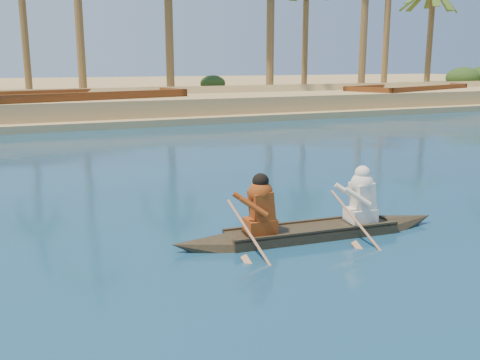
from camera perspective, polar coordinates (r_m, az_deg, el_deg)
name	(u,v)px	position (r m, az deg, el deg)	size (l,w,h in m)	color
canoe	(312,222)	(10.20, 7.69, -4.49)	(5.48, 1.16, 1.50)	#3A2F1F
barge_mid	(75,109)	(31.32, -17.19, 7.21)	(12.79, 6.73, 2.03)	brown
barge_right	(408,98)	(42.58, 17.52, 8.36)	(12.15, 7.57, 1.92)	brown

